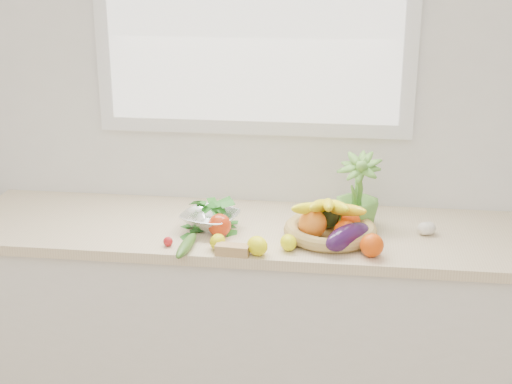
# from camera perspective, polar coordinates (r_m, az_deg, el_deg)

# --- Properties ---
(back_wall) EXTENTS (4.50, 0.02, 2.70)m
(back_wall) POSITION_cam_1_polar(r_m,az_deg,el_deg) (2.96, -0.17, 7.56)
(back_wall) COLOR white
(back_wall) RESTS_ON ground
(counter_cabinet) EXTENTS (2.20, 0.58, 0.86)m
(counter_cabinet) POSITION_cam_1_polar(r_m,az_deg,el_deg) (3.01, -0.91, -11.05)
(counter_cabinet) COLOR silver
(counter_cabinet) RESTS_ON ground
(countertop) EXTENTS (2.24, 0.62, 0.04)m
(countertop) POSITION_cam_1_polar(r_m,az_deg,el_deg) (2.81, -0.96, -3.10)
(countertop) COLOR beige
(countertop) RESTS_ON counter_cabinet
(orange_loose) EXTENTS (0.09, 0.09, 0.08)m
(orange_loose) POSITION_cam_1_polar(r_m,az_deg,el_deg) (2.55, 9.25, -4.23)
(orange_loose) COLOR #E44807
(orange_loose) RESTS_ON countertop
(lemon_a) EXTENTS (0.08, 0.09, 0.06)m
(lemon_a) POSITION_cam_1_polar(r_m,az_deg,el_deg) (2.58, 2.60, -4.05)
(lemon_a) COLOR #EBEE0C
(lemon_a) RESTS_ON countertop
(lemon_b) EXTENTS (0.07, 0.08, 0.06)m
(lemon_b) POSITION_cam_1_polar(r_m,az_deg,el_deg) (2.59, -3.09, -3.98)
(lemon_b) COLOR #D2CB0B
(lemon_b) RESTS_ON countertop
(lemon_c) EXTENTS (0.11, 0.11, 0.07)m
(lemon_c) POSITION_cam_1_polar(r_m,az_deg,el_deg) (2.54, 0.11, -4.32)
(lemon_c) COLOR #F9F40D
(lemon_c) RESTS_ON countertop
(apple) EXTENTS (0.10, 0.10, 0.09)m
(apple) POSITION_cam_1_polar(r_m,az_deg,el_deg) (2.69, -2.93, -2.68)
(apple) COLOR red
(apple) RESTS_ON countertop
(ginger) EXTENTS (0.12, 0.06, 0.04)m
(ginger) POSITION_cam_1_polar(r_m,az_deg,el_deg) (2.54, -1.90, -4.65)
(ginger) COLOR tan
(ginger) RESTS_ON countertop
(garlic_a) EXTENTS (0.07, 0.07, 0.05)m
(garlic_a) POSITION_cam_1_polar(r_m,az_deg,el_deg) (2.79, 13.35, -2.87)
(garlic_a) COLOR white
(garlic_a) RESTS_ON countertop
(garlic_b) EXTENTS (0.07, 0.07, 0.05)m
(garlic_b) POSITION_cam_1_polar(r_m,az_deg,el_deg) (2.79, 13.64, -2.83)
(garlic_b) COLOR beige
(garlic_b) RESTS_ON countertop
(garlic_c) EXTENTS (0.06, 0.06, 0.04)m
(garlic_c) POSITION_cam_1_polar(r_m,az_deg,el_deg) (2.61, 2.85, -4.00)
(garlic_c) COLOR beige
(garlic_c) RESTS_ON countertop
(eggplant) EXTENTS (0.21, 0.24, 0.09)m
(eggplant) POSITION_cam_1_polar(r_m,az_deg,el_deg) (2.60, 7.37, -3.58)
(eggplant) COLOR #2D103C
(eggplant) RESTS_ON countertop
(cucumber) EXTENTS (0.06, 0.22, 0.04)m
(cucumber) POSITION_cam_1_polar(r_m,az_deg,el_deg) (2.59, -5.59, -4.28)
(cucumber) COLOR #2E5B1A
(cucumber) RESTS_ON countertop
(radish) EXTENTS (0.05, 0.05, 0.04)m
(radish) POSITION_cam_1_polar(r_m,az_deg,el_deg) (2.63, -7.05, -3.95)
(radish) COLOR red
(radish) RESTS_ON countertop
(potted_herb) EXTENTS (0.21, 0.21, 0.31)m
(potted_herb) POSITION_cam_1_polar(r_m,az_deg,el_deg) (2.79, 8.14, -0.05)
(potted_herb) COLOR #5C9B38
(potted_herb) RESTS_ON countertop
(fruit_basket) EXTENTS (0.37, 0.37, 0.18)m
(fruit_basket) POSITION_cam_1_polar(r_m,az_deg,el_deg) (2.69, 5.90, -2.62)
(fruit_basket) COLOR tan
(fruit_basket) RESTS_ON countertop
(colander_with_spinach) EXTENTS (0.27, 0.27, 0.12)m
(colander_with_spinach) POSITION_cam_1_polar(r_m,az_deg,el_deg) (2.76, -3.68, -1.88)
(colander_with_spinach) COLOR white
(colander_with_spinach) RESTS_ON countertop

